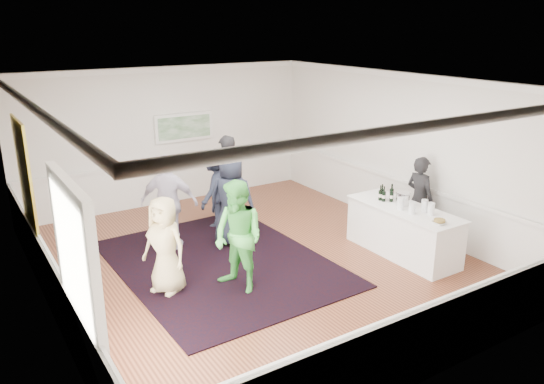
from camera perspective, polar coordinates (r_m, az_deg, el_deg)
floor at (r=9.71m, az=-1.73°, el=-7.39°), size 8.00×8.00×0.00m
ceiling at (r=8.84m, az=-1.92°, el=11.74°), size 7.00×8.00×0.02m
wall_left at (r=8.04m, az=-23.82°, el=-2.12°), size 0.02×8.00×3.20m
wall_right at (r=11.28m, az=13.71°, el=4.31°), size 0.02×8.00×3.20m
wall_back at (r=12.66m, az=-11.15°, el=5.92°), size 7.00×0.02×3.20m
wall_front at (r=6.25m, az=17.39°, el=-6.94°), size 7.00×0.02×3.20m
wainscoting at (r=9.51m, az=-1.75°, el=-4.66°), size 7.00×8.00×1.00m
mirror at (r=9.23m, az=-25.02°, el=1.46°), size 0.05×1.25×1.85m
doorway at (r=6.37m, az=-20.26°, el=-8.60°), size 0.10×1.78×2.56m
landscape_painting at (r=12.72m, az=-9.43°, el=6.90°), size 1.44×0.06×0.66m
area_rug at (r=9.64m, az=-5.49°, el=-7.60°), size 3.48×4.51×0.02m
serving_table at (r=10.09m, az=13.91°, el=-4.07°), size 0.86×2.26×0.91m
bartender at (r=10.70m, az=15.58°, el=-0.74°), size 0.43×0.63×1.70m
guest_tan at (r=8.52m, az=-11.46°, el=-5.63°), size 0.82×0.93×1.59m
guest_green at (r=8.37m, az=-3.63°, el=-4.86°), size 0.92×1.05×1.82m
guest_lilac at (r=10.07m, az=-11.00°, el=-1.14°), size 1.13×1.01×1.84m
guest_dark_a at (r=11.11m, az=-6.14°, el=0.41°), size 1.23×1.14×1.66m
guest_dark_b at (r=11.38m, az=-4.90°, el=1.46°), size 0.73×0.52×1.89m
guest_navy at (r=10.13m, az=-4.37°, el=-0.76°), size 1.05×1.05×1.83m
wine_bottles at (r=10.24m, az=12.26°, el=-0.02°), size 0.32×0.27×0.31m
juice_pitchers at (r=9.71m, az=15.33°, el=-1.47°), size 0.38×0.61×0.24m
ice_bucket at (r=10.04m, az=13.89°, el=-0.75°), size 0.26×0.26×0.25m
nut_bowl at (r=9.30m, az=17.56°, el=-3.07°), size 0.23×0.23×0.08m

